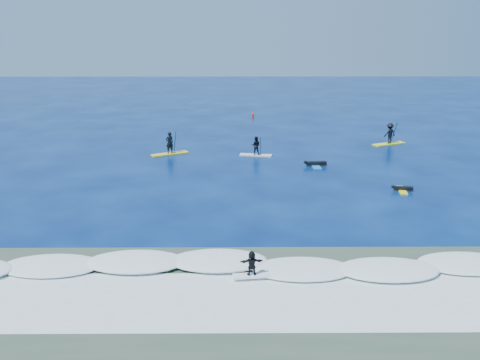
{
  "coord_description": "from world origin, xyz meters",
  "views": [
    {
      "loc": [
        -2.11,
        -33.2,
        11.42
      ],
      "look_at": [
        -1.86,
        2.76,
        0.6
      ],
      "focal_mm": 40.0,
      "sensor_mm": 36.0,
      "label": 1
    }
  ],
  "objects_px": {
    "prone_paddler_far": "(315,164)",
    "sup_paddler_center": "(256,147)",
    "prone_paddler_near": "(402,189)",
    "marker_buoy": "(253,115)",
    "sup_paddler_left": "(170,146)",
    "sup_paddler_right": "(390,135)",
    "wave_surfer": "(252,265)"
  },
  "relations": [
    {
      "from": "prone_paddler_far",
      "to": "sup_paddler_center",
      "type": "bearing_deg",
      "value": 48.69
    },
    {
      "from": "prone_paddler_near",
      "to": "marker_buoy",
      "type": "height_order",
      "value": "marker_buoy"
    },
    {
      "from": "sup_paddler_left",
      "to": "marker_buoy",
      "type": "bearing_deg",
      "value": 38.83
    },
    {
      "from": "sup_paddler_center",
      "to": "prone_paddler_near",
      "type": "bearing_deg",
      "value": -35.07
    },
    {
      "from": "prone_paddler_far",
      "to": "sup_paddler_left",
      "type": "bearing_deg",
      "value": 67.14
    },
    {
      "from": "sup_paddler_right",
      "to": "prone_paddler_near",
      "type": "distance_m",
      "value": 14.8
    },
    {
      "from": "sup_paddler_center",
      "to": "marker_buoy",
      "type": "bearing_deg",
      "value": 99.96
    },
    {
      "from": "sup_paddler_right",
      "to": "marker_buoy",
      "type": "height_order",
      "value": "sup_paddler_right"
    },
    {
      "from": "sup_paddler_left",
      "to": "sup_paddler_right",
      "type": "relative_size",
      "value": 0.97
    },
    {
      "from": "sup_paddler_left",
      "to": "wave_surfer",
      "type": "relative_size",
      "value": 1.88
    },
    {
      "from": "marker_buoy",
      "to": "sup_paddler_center",
      "type": "bearing_deg",
      "value": -90.83
    },
    {
      "from": "prone_paddler_far",
      "to": "prone_paddler_near",
      "type": "bearing_deg",
      "value": -147.0
    },
    {
      "from": "prone_paddler_near",
      "to": "sup_paddler_center",
      "type": "bearing_deg",
      "value": 50.76
    },
    {
      "from": "wave_surfer",
      "to": "sup_paddler_left",
      "type": "bearing_deg",
      "value": 98.61
    },
    {
      "from": "sup_paddler_left",
      "to": "sup_paddler_center",
      "type": "relative_size",
      "value": 1.15
    },
    {
      "from": "sup_paddler_center",
      "to": "sup_paddler_right",
      "type": "height_order",
      "value": "sup_paddler_right"
    },
    {
      "from": "sup_paddler_right",
      "to": "prone_paddler_far",
      "type": "bearing_deg",
      "value": -161.05
    },
    {
      "from": "marker_buoy",
      "to": "prone_paddler_far",
      "type": "bearing_deg",
      "value": -78.71
    },
    {
      "from": "prone_paddler_far",
      "to": "marker_buoy",
      "type": "distance_m",
      "value": 22.62
    },
    {
      "from": "sup_paddler_left",
      "to": "sup_paddler_right",
      "type": "height_order",
      "value": "sup_paddler_right"
    },
    {
      "from": "prone_paddler_far",
      "to": "wave_surfer",
      "type": "distance_m",
      "value": 20.59
    },
    {
      "from": "sup_paddler_center",
      "to": "wave_surfer",
      "type": "xyz_separation_m",
      "value": [
        -1.01,
        -23.27,
        -0.01
      ]
    },
    {
      "from": "prone_paddler_near",
      "to": "wave_surfer",
      "type": "relative_size",
      "value": 1.08
    },
    {
      "from": "sup_paddler_right",
      "to": "sup_paddler_left",
      "type": "bearing_deg",
      "value": 165.7
    },
    {
      "from": "sup_paddler_center",
      "to": "sup_paddler_right",
      "type": "distance_m",
      "value": 13.59
    },
    {
      "from": "sup_paddler_left",
      "to": "wave_surfer",
      "type": "xyz_separation_m",
      "value": [
        6.56,
        -23.8,
        -0.0
      ]
    },
    {
      "from": "sup_paddler_right",
      "to": "prone_paddler_near",
      "type": "height_order",
      "value": "sup_paddler_right"
    },
    {
      "from": "prone_paddler_near",
      "to": "marker_buoy",
      "type": "bearing_deg",
      "value": 24.96
    },
    {
      "from": "prone_paddler_far",
      "to": "wave_surfer",
      "type": "relative_size",
      "value": 1.35
    },
    {
      "from": "prone_paddler_far",
      "to": "wave_surfer",
      "type": "bearing_deg",
      "value": 159.21
    },
    {
      "from": "sup_paddler_left",
      "to": "prone_paddler_far",
      "type": "bearing_deg",
      "value": -45.98
    },
    {
      "from": "wave_surfer",
      "to": "marker_buoy",
      "type": "distance_m",
      "value": 41.97
    }
  ]
}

